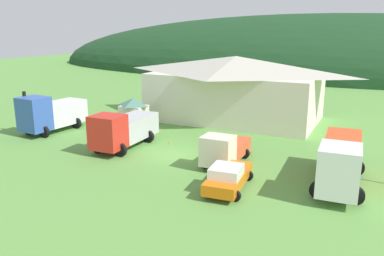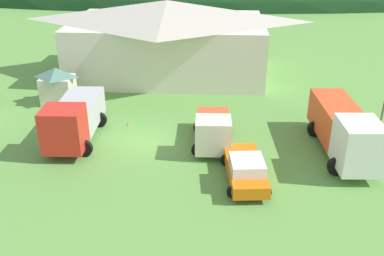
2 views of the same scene
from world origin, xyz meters
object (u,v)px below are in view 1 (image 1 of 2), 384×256
traffic_light_west (26,108)px  traffic_cone_near_pickup (251,154)px  depot_building (235,87)px  box_truck_blue (50,113)px  play_shed_cream (134,112)px  heavy_rig_white (341,160)px  service_pickup_orange (228,177)px  crane_truck_red (123,129)px  light_truck_cream (224,149)px  traffic_cone_mid_row (170,144)px

traffic_light_west → traffic_cone_near_pickup: bearing=9.6°
depot_building → box_truck_blue: 19.26m
play_shed_cream → box_truck_blue: bearing=-139.4°
depot_building → traffic_light_west: depot_building is taller
heavy_rig_white → traffic_cone_near_pickup: size_ratio=17.40×
heavy_rig_white → traffic_cone_near_pickup: 8.27m
box_truck_blue → service_pickup_orange: bearing=78.1°
crane_truck_red → traffic_light_west: size_ratio=1.75×
crane_truck_red → traffic_cone_near_pickup: size_ratio=14.94×
depot_building → play_shed_cream: bearing=-135.8°
crane_truck_red → light_truck_cream: size_ratio=1.30×
box_truck_blue → traffic_cone_near_pickup: (19.57, 1.86, -1.85)m
play_shed_cream → crane_truck_red: 7.30m
depot_building → light_truck_cream: 15.38m
service_pickup_orange → traffic_cone_near_pickup: (-0.84, 7.48, -0.83)m
service_pickup_orange → traffic_cone_mid_row: size_ratio=10.05×
traffic_cone_near_pickup → crane_truck_red: bearing=-162.8°
traffic_cone_near_pickup → traffic_cone_mid_row: traffic_cone_mid_row is taller
box_truck_blue → traffic_cone_mid_row: 12.60m
box_truck_blue → light_truck_cream: (18.53, -1.53, -0.65)m
crane_truck_red → traffic_light_west: traffic_light_west is taller
traffic_cone_mid_row → light_truck_cream: bearing=-25.1°
box_truck_blue → traffic_light_west: 2.25m
box_truck_blue → depot_building: bearing=136.2°
traffic_light_west → play_shed_cream: bearing=42.8°
play_shed_cream → crane_truck_red: crane_truck_red is taller
depot_building → light_truck_cream: bearing=-73.0°
play_shed_cream → heavy_rig_white: 21.79m
depot_building → play_shed_cream: 11.38m
box_truck_blue → service_pickup_orange: size_ratio=1.31×
service_pickup_orange → play_shed_cream: bearing=-132.5°
depot_building → traffic_light_west: bearing=-136.5°
light_truck_cream → play_shed_cream: bearing=-119.5°
box_truck_blue → light_truck_cream: box_truck_blue is taller
play_shed_cream → traffic_cone_mid_row: size_ratio=5.78×
traffic_light_west → service_pickup_orange: bearing=-10.3°
play_shed_cream → box_truck_blue: size_ratio=0.44×
box_truck_blue → crane_truck_red: bearing=85.7°
depot_building → traffic_cone_near_pickup: size_ratio=39.03×
play_shed_cream → light_truck_cream: bearing=-28.4°
traffic_cone_near_pickup → light_truck_cream: bearing=-107.1°
crane_truck_red → traffic_cone_mid_row: size_ratio=13.96×
depot_building → traffic_cone_mid_row: (-1.70, -11.67, -3.56)m
depot_building → traffic_cone_mid_row: 12.32m
service_pickup_orange → traffic_light_west: 22.19m
play_shed_cream → traffic_cone_mid_row: bearing=-31.4°
depot_building → service_pickup_orange: (6.32, -18.62, -2.74)m
heavy_rig_white → traffic_light_west: 27.95m
crane_truck_red → service_pickup_orange: (11.01, -4.33, -0.81)m
service_pickup_orange → traffic_light_west: size_ratio=1.26×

